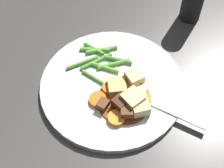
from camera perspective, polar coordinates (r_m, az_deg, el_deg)
The scene contains 26 objects.
ground_plane at distance 0.67m, azimuth -0.00°, elevation -0.70°, with size 3.00×3.00×0.00m, color #423F3D.
dinner_plate at distance 0.67m, azimuth -0.00°, elevation -0.35°, with size 0.29×0.29×0.01m, color white.
stew_sauce at distance 0.64m, azimuth 1.86°, elevation -2.90°, with size 0.11×0.11×0.00m, color brown.
carrot_slice_0 at distance 0.65m, azimuth -0.39°, elevation -0.78°, with size 0.03×0.03×0.01m, color orange.
carrot_slice_1 at distance 0.64m, azimuth -2.36°, elevation -2.69°, with size 0.04×0.04×0.01m, color orange.
carrot_slice_2 at distance 0.65m, azimuth 3.13°, elevation -0.83°, with size 0.03×0.03×0.01m, color orange.
carrot_slice_3 at distance 0.64m, azimuth 5.38°, elevation -2.50°, with size 0.03×0.03×0.01m, color orange.
carrot_slice_4 at distance 0.62m, azimuth 0.74°, elevation -5.83°, with size 0.03×0.03×0.01m, color orange.
potato_chunk_0 at distance 0.62m, azimuth 4.74°, elevation -3.81°, with size 0.04×0.03×0.03m, color #EAD68C.
potato_chunk_1 at distance 0.62m, azimuth 3.51°, elevation -2.80°, with size 0.03×0.04×0.03m, color #EAD68C.
potato_chunk_2 at distance 0.65m, azimuth 1.23°, elevation -0.38°, with size 0.04×0.03×0.02m, color #DBBC6B.
potato_chunk_3 at distance 0.64m, azimuth 4.67°, elevation -1.28°, with size 0.03×0.03×0.02m, color #EAD68C.
potato_chunk_4 at distance 0.65m, azimuth 3.82°, elevation 0.83°, with size 0.03×0.03×0.03m, color #EAD68C.
meat_chunk_0 at distance 0.62m, azimuth 1.32°, elevation -3.43°, with size 0.02×0.02×0.02m, color #4C2B19.
meat_chunk_1 at distance 0.61m, azimuth 2.54°, elevation -4.97°, with size 0.02×0.02×0.02m, color brown.
meat_chunk_2 at distance 0.63m, azimuth -1.55°, elevation -3.55°, with size 0.02×0.02×0.02m, color brown.
green_bean_0 at distance 0.69m, azimuth -2.44°, elevation 4.02°, with size 0.01×0.01×0.07m, color #599E38.
green_bean_1 at distance 0.67m, azimuth -3.10°, elevation 1.09°, with size 0.01×0.01×0.06m, color #66AD42.
green_bean_2 at distance 0.71m, azimuth -3.09°, elevation 5.98°, with size 0.01×0.01×0.05m, color #599E38.
green_bean_3 at distance 0.71m, azimuth -2.92°, elevation 5.89°, with size 0.01×0.01×0.06m, color #66AD42.
green_bean_4 at distance 0.69m, azimuth -5.07°, elevation 3.65°, with size 0.01×0.01×0.07m, color #599E38.
green_bean_5 at distance 0.69m, azimuth 1.02°, elevation 4.12°, with size 0.01×0.01×0.06m, color #4C8E33.
green_bean_6 at distance 0.71m, azimuth -1.76°, elevation 5.85°, with size 0.01×0.01×0.07m, color #66AD42.
green_bean_7 at distance 0.68m, azimuth -1.22°, elevation 2.80°, with size 0.01×0.01×0.06m, color #66AD42.
green_bean_8 at distance 0.69m, azimuth 0.27°, elevation 3.41°, with size 0.01×0.01×0.07m, color #599E38.
fork at distance 0.64m, azimuth 8.14°, elevation -3.88°, with size 0.16×0.10×0.00m.
Camera 1 is at (0.33, -0.19, 0.56)m, focal length 53.64 mm.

